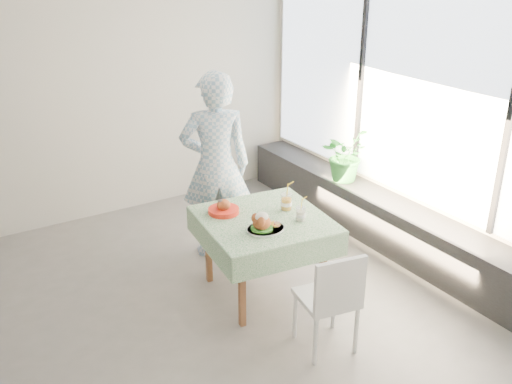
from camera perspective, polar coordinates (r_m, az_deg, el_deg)
floor at (r=4.77m, az=-11.36°, el=-14.47°), size 6.00×6.00×0.00m
wall_back at (r=6.40m, az=-20.68°, el=8.35°), size 6.00×0.02×2.80m
wall_right at (r=5.73m, az=16.71°, el=7.25°), size 0.02×5.00×2.80m
window_pane at (r=5.64m, az=16.80°, el=9.64°), size 0.01×4.80×2.18m
window_ledge at (r=5.99m, az=14.17°, el=-3.61°), size 0.40×4.80×0.50m
cafe_table at (r=5.04m, az=0.79°, el=-5.49°), size 1.16×1.16×0.74m
chair_far at (r=5.71m, az=-2.11°, el=-3.95°), size 0.52×0.52×0.89m
chair_near at (r=4.52m, az=7.05°, el=-12.36°), size 0.47×0.47×0.86m
diner at (r=5.54m, az=-4.06°, el=2.58°), size 0.80×0.67×1.87m
main_dish at (r=4.67m, az=0.77°, el=-3.28°), size 0.33×0.33×0.17m
juice_cup_orange at (r=5.04m, az=3.06°, el=-1.06°), size 0.10×0.10×0.29m
juice_cup_lemonade at (r=4.86m, az=4.49°, el=-2.25°), size 0.09×0.09×0.24m
second_dish at (r=4.99m, az=-3.26°, el=-1.70°), size 0.27×0.27×0.13m
potted_plant at (r=6.34m, az=8.86°, el=3.72°), size 0.68×0.65×0.59m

